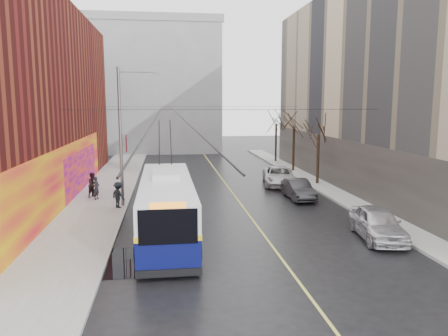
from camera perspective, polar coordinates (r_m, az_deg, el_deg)
The scene contains 21 objects.
ground at distance 19.92m, azimuth 2.82°, elevation -11.38°, with size 140.00×140.00×0.00m, color black.
sidewalk_left at distance 31.48m, azimuth -15.81°, elevation -4.09°, with size 4.00×60.00×0.15m, color gray.
sidewalk_right at distance 33.53m, azimuth 14.35°, elevation -3.27°, with size 2.00×60.00×0.15m, color gray.
lane_line at distance 33.48m, azimuth 1.03°, elevation -3.14°, with size 0.12×50.00×0.01m, color #BFB74C.
building_right at distance 38.32m, azimuth 24.98°, elevation 9.57°, with size 14.06×36.00×16.00m.
building_far at distance 63.49m, azimuth -10.07°, elevation 10.43°, with size 20.50×12.10×18.00m.
streetlight_pole at distance 28.61m, azimuth -13.06°, elevation 4.44°, with size 2.65×0.60×9.00m.
catenary_wires at distance 33.20m, azimuth -6.11°, elevation 7.57°, with size 18.00×60.00×0.22m.
tree_near at distance 36.63m, azimuth 12.31°, elevation 5.52°, with size 3.20×3.20×6.40m.
tree_mid at distance 43.26m, azimuth 9.17°, elevation 6.41°, with size 3.20×3.20×6.68m.
tree_far at distance 50.01m, azimuth 6.85°, elevation 6.60°, with size 3.20×3.20×6.57m.
puddle at distance 19.66m, azimuth -13.53°, elevation -11.87°, with size 2.68×3.79×0.01m, color black.
pigeons_flying at distance 28.63m, azimuth -4.79°, elevation 10.17°, with size 2.07×5.04×2.45m.
trolleybus at distance 22.53m, azimuth -7.49°, elevation -4.87°, with size 2.90×12.08×5.70m.
parked_car_a at distance 23.32m, azimuth 19.39°, elevation -6.80°, with size 1.91×4.75×1.62m, color silver.
parked_car_b at distance 31.39m, azimuth 9.66°, elevation -2.76°, with size 1.47×4.22×1.39m, color #2A2A2D.
parked_car_c at distance 36.41m, azimuth 7.20°, elevation -1.06°, with size 2.51×5.43×1.51m, color silver.
following_car at distance 38.54m, azimuth -6.07°, elevation -0.56°, with size 1.70×4.21×1.44m, color #B9BABF.
pedestrian_a at distance 31.43m, azimuth -16.32°, elevation -2.51°, with size 0.58×0.38×1.59m, color black.
pedestrian_b at distance 32.16m, azimuth -16.71°, elevation -2.13°, with size 0.86×0.67×1.76m, color black.
pedestrian_c at distance 28.55m, azimuth -13.64°, elevation -3.42°, with size 1.08×0.62×1.67m, color black.
Camera 1 is at (-3.42, -18.41, 6.78)m, focal length 35.00 mm.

